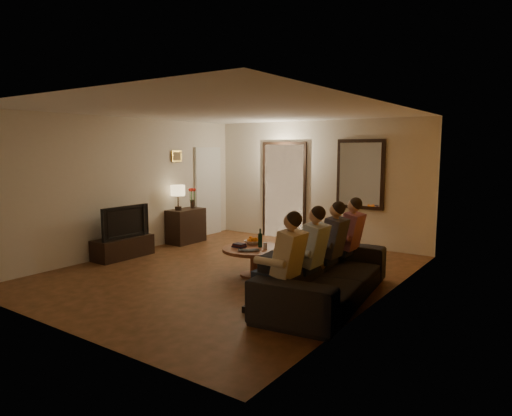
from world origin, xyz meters
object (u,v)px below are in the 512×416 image
Objects in this scene: sofa at (326,272)px; person_d at (347,244)px; tv at (122,222)px; dresser at (186,226)px; tv_stand at (123,247)px; person_b at (309,259)px; person_c at (330,251)px; bowl at (253,242)px; person_a at (285,270)px; table_lamp at (178,198)px; coffee_table at (254,262)px; wine_bottle at (260,238)px; laptop at (249,251)px; dog at (303,273)px.

person_d is at bearing -0.77° from sofa.
tv is 0.86× the size of person_d.
dresser is 1.69m from tv_stand.
sofa is 0.38m from person_b.
tv_stand is 0.95× the size of person_c.
tv is 0.39× the size of sofa.
bowl is (2.51, -1.05, 0.12)m from dresser.
person_d is at bearing -10.93° from dresser.
person_a is 1.00× the size of person_d.
person_a is at bearing -30.22° from table_lamp.
person_b is 1.59m from coffee_table.
wine_bottle is at bearing -23.13° from dresser.
tv_stand is 0.95× the size of person_a.
laptop is at bearing -70.35° from coffee_table.
table_lamp reaches higher than person_d.
person_c reaches higher than tv.
table_lamp reaches higher than wine_bottle.
tv is 3.97× the size of bowl.
sofa is at bearing -21.02° from bowl.
table_lamp is 4.12m from person_d.
person_b reaches higher than tv.
laptop is (-1.27, 1.03, -0.14)m from person_a.
dresser is at bearing 169.07° from person_d.
wine_bottle is (-1.32, -0.39, 0.01)m from person_d.
person_a reaches higher than bowl.
person_d is (4.06, 0.90, -0.08)m from tv.
tv_stand is 3.47× the size of laptop.
tv is at bearing -165.94° from bowl.
laptop is at bearing 161.14° from person_b.
wine_bottle reaches higher than tv_stand.
coffee_table is at bearing 142.74° from dog.
coffee_table is 0.38m from laptop.
person_d reaches higher than dog.
person_a is (4.06, -2.58, 0.24)m from dresser.
tv is 2.76m from coffee_table.
coffee_table is 3.25× the size of wine_bottle.
person_c reaches higher than dog.
person_c is at bearing -12.14° from bowl.
sofa is at bearing -15.72° from coffee_table.
person_c is (4.06, 0.30, 0.41)m from tv_stand.
tv_stand is 4.16m from sofa.
person_a is at bearing -32.48° from dresser.
coffee_table is at bearing -81.37° from tv.
person_d is 3.87× the size of wine_bottle.
table_lamp is at bearing 160.87° from wine_bottle.
person_a reaches higher than sofa.
coffee_table is 3.06× the size of laptop.
tv_stand is at bearing -169.49° from wine_bottle.
dresser is at bearing 136.38° from dog.
tv_stand is (0.00, -1.46, -0.80)m from table_lamp.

